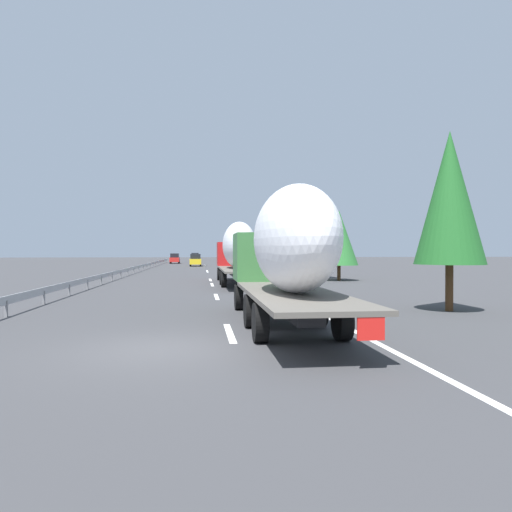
{
  "coord_description": "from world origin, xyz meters",
  "views": [
    {
      "loc": [
        -11.58,
        -0.94,
        2.38
      ],
      "look_at": [
        18.42,
        -4.54,
        2.06
      ],
      "focal_mm": 32.88,
      "sensor_mm": 36.0,
      "label": 1
    }
  ],
  "objects_px": {
    "car_blue_sedan": "(195,258)",
    "car_yellow_coupe": "(196,260)",
    "truck_lead": "(237,249)",
    "truck_trailing": "(286,251)",
    "car_red_compact": "(175,258)",
    "road_sign": "(256,254)"
  },
  "relations": [
    {
      "from": "car_blue_sedan",
      "to": "road_sign",
      "type": "distance_m",
      "value": 54.45
    },
    {
      "from": "car_yellow_coupe",
      "to": "road_sign",
      "type": "height_order",
      "value": "road_sign"
    },
    {
      "from": "truck_lead",
      "to": "truck_trailing",
      "type": "relative_size",
      "value": 1.15
    },
    {
      "from": "car_blue_sedan",
      "to": "truck_trailing",
      "type": "bearing_deg",
      "value": -177.59
    },
    {
      "from": "truck_lead",
      "to": "car_yellow_coupe",
      "type": "height_order",
      "value": "truck_lead"
    },
    {
      "from": "truck_lead",
      "to": "car_red_compact",
      "type": "bearing_deg",
      "value": 7.37
    },
    {
      "from": "car_yellow_coupe",
      "to": "car_red_compact",
      "type": "bearing_deg",
      "value": 14.18
    },
    {
      "from": "car_yellow_coupe",
      "to": "car_blue_sedan",
      "type": "xyz_separation_m",
      "value": [
        27.83,
        0.36,
        0.01
      ]
    },
    {
      "from": "truck_lead",
      "to": "car_blue_sedan",
      "type": "height_order",
      "value": "truck_lead"
    },
    {
      "from": "car_yellow_coupe",
      "to": "road_sign",
      "type": "relative_size",
      "value": 1.62
    },
    {
      "from": "truck_lead",
      "to": "road_sign",
      "type": "relative_size",
      "value": 4.92
    },
    {
      "from": "truck_lead",
      "to": "car_red_compact",
      "type": "height_order",
      "value": "truck_lead"
    },
    {
      "from": "car_yellow_coupe",
      "to": "car_red_compact",
      "type": "height_order",
      "value": "same"
    },
    {
      "from": "car_blue_sedan",
      "to": "car_yellow_coupe",
      "type": "bearing_deg",
      "value": -179.27
    },
    {
      "from": "car_blue_sedan",
      "to": "road_sign",
      "type": "relative_size",
      "value": 1.37
    },
    {
      "from": "car_blue_sedan",
      "to": "road_sign",
      "type": "height_order",
      "value": "road_sign"
    },
    {
      "from": "truck_lead",
      "to": "truck_trailing",
      "type": "distance_m",
      "value": 18.83
    },
    {
      "from": "car_yellow_coupe",
      "to": "car_red_compact",
      "type": "distance_m",
      "value": 16.66
    },
    {
      "from": "car_yellow_coupe",
      "to": "car_red_compact",
      "type": "xyz_separation_m",
      "value": [
        16.15,
        4.08,
        -0.0
      ]
    },
    {
      "from": "car_yellow_coupe",
      "to": "car_blue_sedan",
      "type": "height_order",
      "value": "car_blue_sedan"
    },
    {
      "from": "truck_lead",
      "to": "car_blue_sedan",
      "type": "relative_size",
      "value": 3.58
    },
    {
      "from": "truck_trailing",
      "to": "car_red_compact",
      "type": "xyz_separation_m",
      "value": [
        76.26,
        7.43,
        -1.43
      ]
    }
  ]
}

